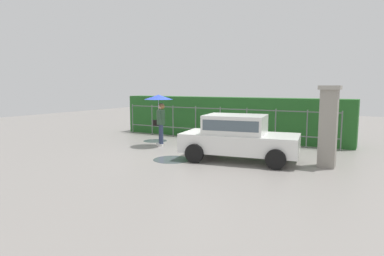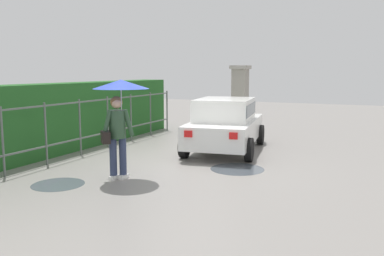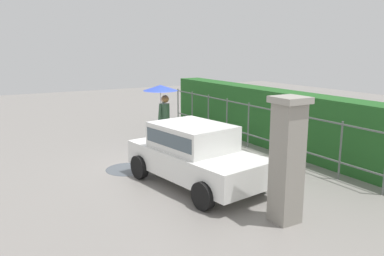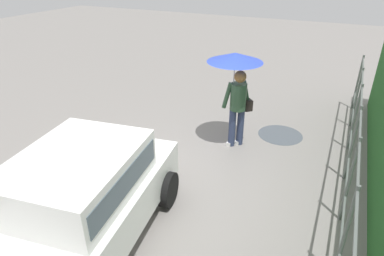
# 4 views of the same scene
# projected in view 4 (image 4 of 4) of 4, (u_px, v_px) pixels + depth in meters

# --- Properties ---
(ground_plane) EXTENTS (40.00, 40.00, 0.00)m
(ground_plane) POSITION_uv_depth(u_px,v_px,m) (163.00, 184.00, 6.14)
(ground_plane) COLOR gray
(car) EXTENTS (3.92, 2.30, 1.48)m
(car) POSITION_uv_depth(u_px,v_px,m) (78.00, 200.00, 4.50)
(car) COLOR white
(car) RESTS_ON ground
(pedestrian) EXTENTS (1.14, 1.14, 2.06)m
(pedestrian) POSITION_uv_depth(u_px,v_px,m) (237.00, 76.00, 6.79)
(pedestrian) COLOR #2D3856
(pedestrian) RESTS_ON ground
(fence_section) EXTENTS (9.90, 0.05, 1.50)m
(fence_section) POSITION_uv_depth(u_px,v_px,m) (350.00, 177.00, 4.95)
(fence_section) COLOR #59605B
(fence_section) RESTS_ON ground
(puddle_near) EXTENTS (1.24, 1.24, 0.00)m
(puddle_near) POSITION_uv_depth(u_px,v_px,m) (113.00, 163.00, 6.78)
(puddle_near) COLOR #4C545B
(puddle_near) RESTS_ON ground
(puddle_far) EXTENTS (1.04, 1.04, 0.00)m
(puddle_far) POSITION_uv_depth(u_px,v_px,m) (280.00, 135.00, 7.87)
(puddle_far) COLOR #4C545B
(puddle_far) RESTS_ON ground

